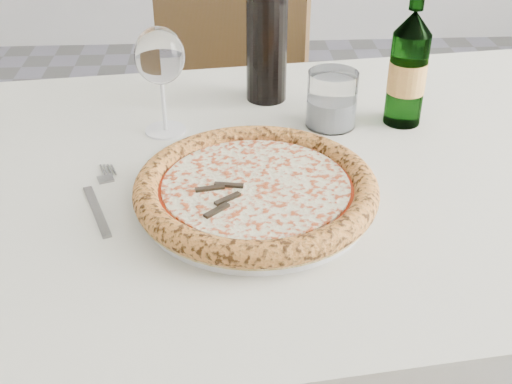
% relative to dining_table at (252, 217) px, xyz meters
% --- Properties ---
extents(dining_table, '(1.51, 1.00, 0.76)m').
position_rel_dining_table_xyz_m(dining_table, '(0.00, 0.00, 0.00)').
color(dining_table, brown).
rests_on(dining_table, floor).
extents(chair_far, '(0.56, 0.56, 0.93)m').
position_rel_dining_table_xyz_m(chair_far, '(-0.06, 0.74, -0.13)').
color(chair_far, brown).
rests_on(chair_far, floor).
extents(plate, '(0.31, 0.31, 0.02)m').
position_rel_dining_table_xyz_m(plate, '(-0.00, -0.10, 0.10)').
color(plate, white).
rests_on(plate, dining_table).
extents(pizza, '(0.34, 0.34, 0.03)m').
position_rel_dining_table_xyz_m(pizza, '(-0.00, -0.10, 0.12)').
color(pizza, '#DEC57E').
rests_on(pizza, plate).
extents(fork, '(0.06, 0.18, 0.00)m').
position_rel_dining_table_xyz_m(fork, '(-0.22, -0.08, 0.09)').
color(fork, gray).
rests_on(fork, dining_table).
extents(wine_glass, '(0.08, 0.08, 0.18)m').
position_rel_dining_table_xyz_m(wine_glass, '(-0.14, 0.13, 0.22)').
color(wine_glass, white).
rests_on(wine_glass, dining_table).
extents(tumbler, '(0.08, 0.08, 0.10)m').
position_rel_dining_table_xyz_m(tumbler, '(0.14, 0.14, 0.13)').
color(tumbler, white).
rests_on(tumbler, dining_table).
extents(beer_bottle, '(0.06, 0.06, 0.24)m').
position_rel_dining_table_xyz_m(beer_bottle, '(0.27, 0.15, 0.19)').
color(beer_bottle, '#31672D').
rests_on(beer_bottle, dining_table).
extents(wine_bottle, '(0.07, 0.07, 0.30)m').
position_rel_dining_table_xyz_m(wine_bottle, '(0.04, 0.26, 0.22)').
color(wine_bottle, black).
rests_on(wine_bottle, dining_table).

